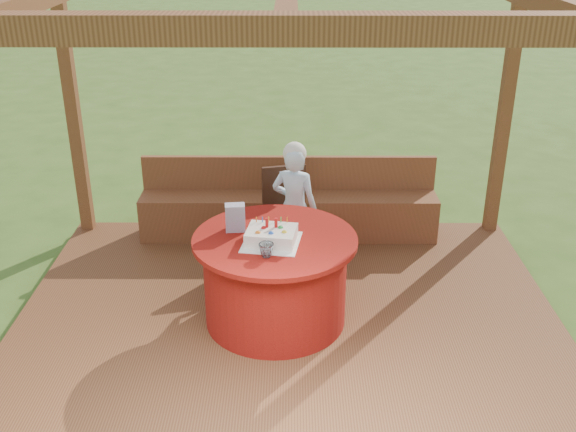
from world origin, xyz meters
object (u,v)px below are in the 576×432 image
(bench, at_px, (289,211))
(drinking_glass, at_px, (266,250))
(elderly_woman, at_px, (294,204))
(chair, at_px, (287,208))
(table, at_px, (275,279))
(birthday_cake, at_px, (271,236))
(gift_bag, at_px, (235,218))

(bench, bearing_deg, drinking_glass, -94.76)
(bench, relative_size, elderly_woman, 2.48)
(chair, bearing_deg, elderly_woman, -69.22)
(table, bearing_deg, bench, 86.32)
(chair, xyz_separation_m, elderly_woman, (0.07, -0.19, 0.13))
(elderly_woman, height_order, drinking_glass, elderly_woman)
(chair, bearing_deg, bench, 87.59)
(table, bearing_deg, birthday_cake, -105.72)
(chair, relative_size, birthday_cake, 1.80)
(table, relative_size, drinking_glass, 11.45)
(bench, xyz_separation_m, gift_bag, (-0.42, -1.46, 0.60))
(bench, xyz_separation_m, chair, (-0.02, -0.42, 0.22))
(gift_bag, bearing_deg, elderly_woman, 54.66)
(elderly_woman, bearing_deg, gift_bag, -119.39)
(gift_bag, bearing_deg, birthday_cake, -42.38)
(chair, distance_m, elderly_woman, 0.25)
(elderly_woman, bearing_deg, table, -99.21)
(birthday_cake, bearing_deg, drinking_glass, -97.98)
(table, bearing_deg, chair, 85.86)
(chair, xyz_separation_m, birthday_cake, (-0.11, -1.25, 0.33))
(bench, bearing_deg, birthday_cake, -94.31)
(elderly_woman, distance_m, birthday_cake, 1.09)
(bench, height_order, elderly_woman, elderly_woman)
(bench, height_order, gift_bag, gift_bag)
(elderly_woman, height_order, birthday_cake, elderly_woman)
(bench, relative_size, birthday_cake, 6.19)
(chair, height_order, drinking_glass, chair)
(elderly_woman, bearing_deg, drinking_glass, -99.43)
(birthday_cake, relative_size, drinking_glass, 4.27)
(chair, bearing_deg, drinking_glass, -95.43)
(table, height_order, drinking_glass, drinking_glass)
(drinking_glass, bearing_deg, elderly_woman, 80.57)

